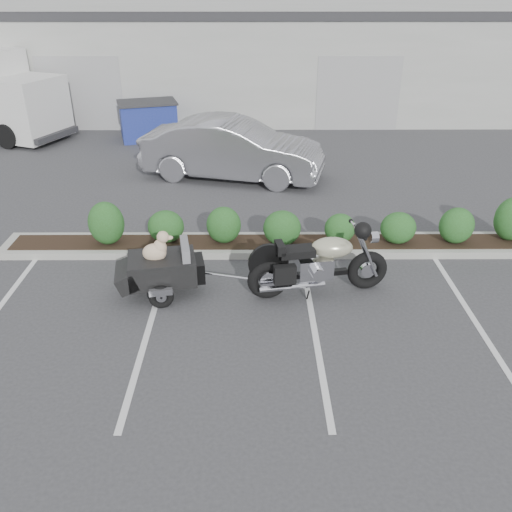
{
  "coord_description": "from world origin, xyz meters",
  "views": [
    {
      "loc": [
        0.21,
        -7.97,
        5.13
      ],
      "look_at": [
        0.26,
        0.42,
        0.75
      ],
      "focal_mm": 38.0,
      "sensor_mm": 36.0,
      "label": 1
    }
  ],
  "objects_px": {
    "motorcycle": "(319,264)",
    "pet_trailer": "(161,268)",
    "dumpster": "(148,120)",
    "sedan": "(233,149)"
  },
  "relations": [
    {
      "from": "dumpster",
      "to": "sedan",
      "type": "bearing_deg",
      "value": -69.31
    },
    {
      "from": "sedan",
      "to": "motorcycle",
      "type": "bearing_deg",
      "value": -150.49
    },
    {
      "from": "motorcycle",
      "to": "dumpster",
      "type": "xyz_separation_m",
      "value": [
        -4.78,
        10.38,
        0.06
      ]
    },
    {
      "from": "motorcycle",
      "to": "sedan",
      "type": "distance_m",
      "value": 6.52
    },
    {
      "from": "motorcycle",
      "to": "dumpster",
      "type": "bearing_deg",
      "value": 104.54
    },
    {
      "from": "sedan",
      "to": "dumpster",
      "type": "relative_size",
      "value": 2.22
    },
    {
      "from": "motorcycle",
      "to": "pet_trailer",
      "type": "distance_m",
      "value": 2.79
    },
    {
      "from": "pet_trailer",
      "to": "dumpster",
      "type": "distance_m",
      "value": 10.55
    },
    {
      "from": "motorcycle",
      "to": "pet_trailer",
      "type": "bearing_deg",
      "value": 169.41
    },
    {
      "from": "motorcycle",
      "to": "sedan",
      "type": "relative_size",
      "value": 0.52
    }
  ]
}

